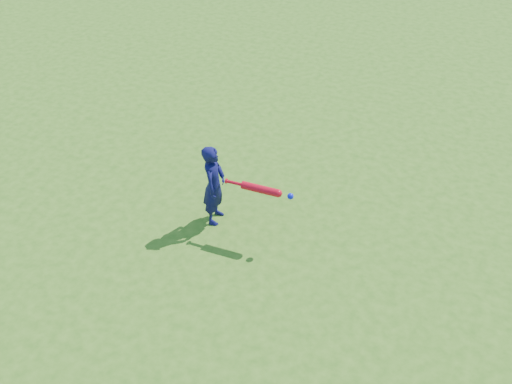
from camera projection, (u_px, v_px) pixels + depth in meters
ground at (189, 248)px, 6.26m from camera, size 80.00×80.00×0.00m
child at (214, 185)px, 6.33m from camera, size 0.28×0.39×1.00m
bat_swing at (263, 190)px, 6.04m from camera, size 0.77×0.09×0.09m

